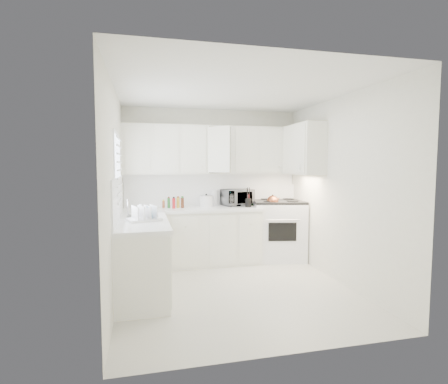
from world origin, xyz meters
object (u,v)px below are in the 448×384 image
object	(u,v)px
tea_kettle	(273,200)
dish_rack	(144,212)
stove	(279,222)
utensil_crock	(248,197)
microwave	(237,196)
rice_cooker	(206,200)

from	to	relation	value
tea_kettle	dish_rack	distance (m)	2.34
stove	utensil_crock	size ratio (longest dim) A/B	3.88
microwave	utensil_crock	size ratio (longest dim) A/B	1.49
utensil_crock	dish_rack	xyz separation A→B (m)	(-1.70, -1.04, -0.06)
stove	microwave	xyz separation A→B (m)	(-0.71, 0.14, 0.46)
dish_rack	microwave	bearing A→B (deg)	21.89
stove	rice_cooker	bearing A→B (deg)	-172.09
rice_cooker	dish_rack	size ratio (longest dim) A/B	0.54
stove	tea_kettle	bearing A→B (deg)	-126.08
stove	microwave	distance (m)	0.86
tea_kettle	rice_cooker	xyz separation A→B (m)	(-1.09, 0.26, 0.00)
rice_cooker	utensil_crock	xyz separation A→B (m)	(0.67, -0.21, 0.06)
dish_rack	stove	bearing A→B (deg)	9.28
tea_kettle	dish_rack	size ratio (longest dim) A/B	0.62
utensil_crock	microwave	bearing A→B (deg)	114.35
stove	tea_kettle	world-z (taller)	stove
rice_cooker	utensil_crock	world-z (taller)	utensil_crock
tea_kettle	utensil_crock	distance (m)	0.42
stove	utensil_crock	distance (m)	0.76
stove	dish_rack	xyz separation A→B (m)	(-2.30, -1.15, 0.40)
rice_cooker	utensil_crock	size ratio (longest dim) A/B	0.64
microwave	rice_cooker	xyz separation A→B (m)	(-0.55, -0.04, -0.06)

